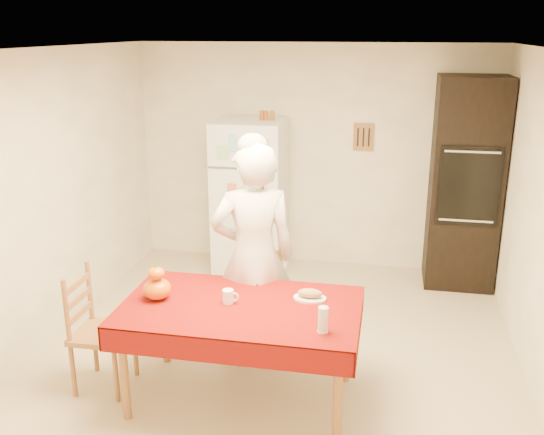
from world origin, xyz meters
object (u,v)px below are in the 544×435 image
(bread_plate, at_px, (310,298))
(pumpkin_lower, at_px, (157,289))
(chair_left, at_px, (94,326))
(chair_far, at_px, (258,293))
(seated_woman, at_px, (254,257))
(coffee_mug, at_px, (228,296))
(oven_cabinet, at_px, (465,184))
(refrigerator, at_px, (250,197))
(wine_glass, at_px, (323,320))
(dining_table, at_px, (241,314))

(bread_plate, bearing_deg, pumpkin_lower, -169.66)
(pumpkin_lower, bearing_deg, chair_left, -176.43)
(chair_far, relative_size, bread_plate, 3.96)
(seated_woman, bearing_deg, chair_far, -103.45)
(seated_woman, distance_m, coffee_mug, 0.53)
(oven_cabinet, height_order, chair_left, oven_cabinet)
(refrigerator, xyz_separation_m, chair_left, (-0.62, -2.55, -0.34))
(chair_left, distance_m, pumpkin_lower, 0.61)
(refrigerator, relative_size, seated_woman, 0.92)
(chair_left, xyz_separation_m, pumpkin_lower, (0.51, 0.03, 0.33))
(wine_glass, bearing_deg, chair_far, 122.39)
(chair_far, distance_m, pumpkin_lower, 1.02)
(seated_woman, relative_size, bread_plate, 7.69)
(chair_far, xyz_separation_m, coffee_mug, (-0.05, -0.75, 0.30))
(seated_woman, relative_size, wine_glass, 10.49)
(dining_table, height_order, pumpkin_lower, pumpkin_lower)
(dining_table, relative_size, bread_plate, 7.08)
(pumpkin_lower, xyz_separation_m, bread_plate, (1.09, 0.20, -0.07))
(coffee_mug, height_order, wine_glass, wine_glass)
(oven_cabinet, relative_size, coffee_mug, 22.00)
(refrigerator, xyz_separation_m, chair_far, (0.46, -1.74, -0.34))
(seated_woman, bearing_deg, chair_left, 8.61)
(coffee_mug, bearing_deg, pumpkin_lower, -176.66)
(chair_left, xyz_separation_m, wine_glass, (1.75, -0.24, 0.34))
(dining_table, xyz_separation_m, wine_glass, (0.62, -0.28, 0.16))
(oven_cabinet, height_order, bread_plate, oven_cabinet)
(dining_table, relative_size, seated_woman, 0.92)
(oven_cabinet, height_order, chair_far, oven_cabinet)
(refrigerator, distance_m, dining_table, 2.57)
(chair_left, bearing_deg, bread_plate, -82.56)
(oven_cabinet, distance_m, coffee_mug, 3.16)
(dining_table, relative_size, coffee_mug, 17.00)
(refrigerator, height_order, oven_cabinet, oven_cabinet)
(seated_woman, distance_m, pumpkin_lower, 0.81)
(chair_left, distance_m, seated_woman, 1.31)
(refrigerator, xyz_separation_m, pumpkin_lower, (-0.11, -2.52, -0.01))
(dining_table, xyz_separation_m, pumpkin_lower, (-0.62, -0.01, 0.15))
(dining_table, xyz_separation_m, chair_left, (-1.13, -0.04, -0.18))
(bread_plate, bearing_deg, chair_far, 131.79)
(wine_glass, bearing_deg, refrigerator, 112.03)
(refrigerator, xyz_separation_m, wine_glass, (1.13, -2.79, -0.00))
(coffee_mug, bearing_deg, wine_glass, -22.89)
(bread_plate, bearing_deg, seated_woman, 145.35)
(chair_far, bearing_deg, dining_table, -84.10)
(seated_woman, bearing_deg, coffee_mug, 63.20)
(oven_cabinet, height_order, seated_woman, oven_cabinet)
(wine_glass, bearing_deg, seated_woman, 128.37)
(seated_woman, height_order, bread_plate, seated_woman)
(refrigerator, xyz_separation_m, seated_woman, (0.49, -1.98, 0.07))
(bread_plate, bearing_deg, refrigerator, 112.93)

